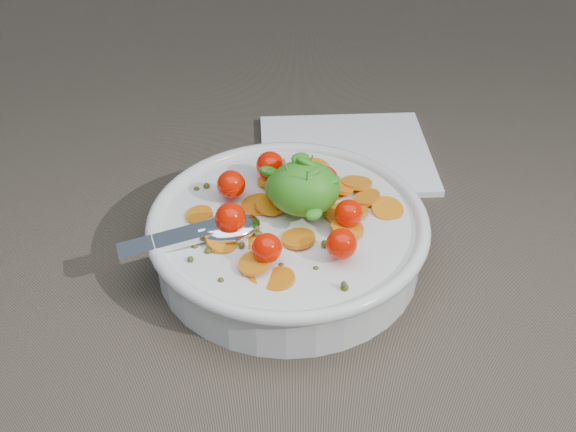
{
  "coord_description": "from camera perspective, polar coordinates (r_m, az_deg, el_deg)",
  "views": [
    {
      "loc": [
        -0.01,
        -0.47,
        0.43
      ],
      "look_at": [
        -0.02,
        0.02,
        0.05
      ],
      "focal_mm": 45.0,
      "sensor_mm": 36.0,
      "label": 1
    }
  ],
  "objects": [
    {
      "name": "bowl",
      "position": [
        0.64,
        -0.0,
        -1.5
      ],
      "size": [
        0.27,
        0.25,
        0.11
      ],
      "color": "silver",
      "rests_on": "ground"
    },
    {
      "name": "napkin",
      "position": [
        0.79,
        4.58,
        4.91
      ],
      "size": [
        0.19,
        0.17,
        0.01
      ],
      "primitive_type": "cube",
      "rotation": [
        0.0,
        0.0,
        0.07
      ],
      "color": "white",
      "rests_on": "ground"
    },
    {
      "name": "ground",
      "position": [
        0.64,
        1.54,
        -4.71
      ],
      "size": [
        6.0,
        6.0,
        0.0
      ],
      "primitive_type": "plane",
      "color": "brown",
      "rests_on": "ground"
    }
  ]
}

